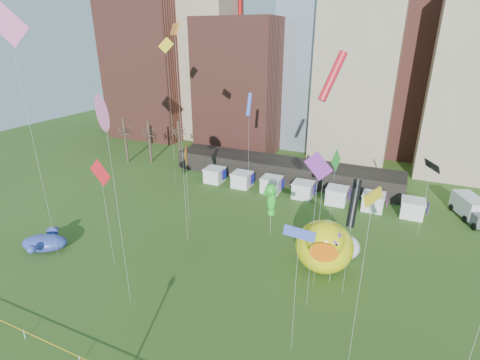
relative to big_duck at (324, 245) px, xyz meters
The scene contains 24 objects.
skyline 46.02m from the big_duck, 97.38° to the left, with size 101.00×23.00×68.00m.
pavilion 25.56m from the big_duck, 117.18° to the left, with size 38.00×6.00×3.20m, color black.
vendor_tents 18.07m from the big_duck, 111.69° to the left, with size 33.24×2.80×2.40m.
bare_trees 43.40m from the big_duck, 150.68° to the left, with size 8.44×6.44×8.50m.
big_duck is the anchor object (origin of this frame).
small_duck 3.69m from the big_duck, 58.82° to the left, with size 3.53×4.33×3.14m.
seahorse_green 8.74m from the big_duck, 149.82° to the left, with size 1.83×2.03×6.67m.
seahorse_purple 2.59m from the big_duck, 59.29° to the right, with size 1.57×1.85×5.85m.
whale_inflatable 30.92m from the big_duck, 162.32° to the right, with size 5.61×6.11×2.19m.
box_truck 24.79m from the big_duck, 51.58° to the left, with size 4.77×7.07×2.83m.
kite_0 17.10m from the big_duck, 93.20° to the right, with size 2.03×2.10×21.66m.
kite_1 24.14m from the big_duck, 140.17° to the right, with size 2.48×1.73×18.75m.
kite_2 7.82m from the big_duck, 51.11° to the right, with size 0.70×2.35×11.50m.
kite_4 36.32m from the big_duck, 152.40° to the left, with size 1.91×1.33×22.50m.
kite_5 22.93m from the big_duck, 135.69° to the left, with size 0.82×1.93×15.32m.
kite_6 19.59m from the big_duck, 169.90° to the left, with size 1.73×2.55×10.50m.
kite_7 11.93m from the big_duck, 90.41° to the right, with size 2.33×0.27×14.55m.
kite_8 23.24m from the big_duck, 157.52° to the right, with size 2.76×0.27×11.82m.
kite_9 35.34m from the big_duck, 160.33° to the right, with size 3.56×1.49×25.50m.
kite_10 15.98m from the big_duck, 51.75° to the left, with size 1.69×2.77×9.44m.
kite_11 8.49m from the big_duck, 91.11° to the left, with size 0.54×2.36×12.48m.
kite_12 15.76m from the big_duck, 68.02° to the right, with size 1.06×2.16×13.94m.
kite_13 13.68m from the big_duck, 89.32° to the right, with size 2.25×0.60×10.72m.
kite_14 25.68m from the big_duck, behind, with size 2.75×2.96×23.77m.
Camera 1 is at (12.90, -13.04, 22.68)m, focal length 27.00 mm.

